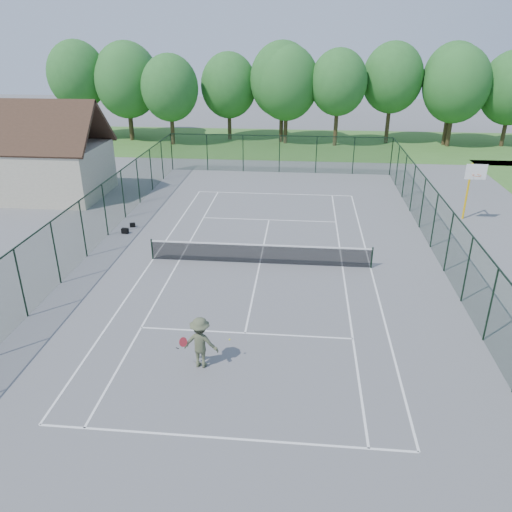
% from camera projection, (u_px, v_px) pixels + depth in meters
% --- Properties ---
extents(ground, '(140.00, 140.00, 0.00)m').
position_uv_depth(ground, '(260.00, 263.00, 25.05)').
color(ground, slate).
rests_on(ground, ground).
extents(grass_far, '(80.00, 16.00, 0.01)m').
position_uv_depth(grass_far, '(285.00, 143.00, 52.29)').
color(grass_far, '#498031').
rests_on(grass_far, ground).
extents(court_lines, '(11.05, 23.85, 0.01)m').
position_uv_depth(court_lines, '(260.00, 263.00, 25.05)').
color(court_lines, white).
rests_on(court_lines, ground).
extents(tennis_net, '(11.08, 0.08, 1.10)m').
position_uv_depth(tennis_net, '(260.00, 253.00, 24.82)').
color(tennis_net, black).
rests_on(tennis_net, ground).
extents(fence_enclosure, '(18.05, 36.05, 3.02)m').
position_uv_depth(fence_enclosure, '(260.00, 235.00, 24.41)').
color(fence_enclosure, '#18381E').
rests_on(fence_enclosure, ground).
extents(utility_building, '(8.60, 6.27, 6.63)m').
position_uv_depth(utility_building, '(41.00, 152.00, 34.25)').
color(utility_building, beige).
rests_on(utility_building, ground).
extents(tree_line_far, '(39.40, 6.40, 9.70)m').
position_uv_depth(tree_line_far, '(287.00, 83.00, 49.83)').
color(tree_line_far, '#42331D').
rests_on(tree_line_far, ground).
extents(basketball_goal, '(1.20, 1.43, 3.65)m').
position_uv_depth(basketball_goal, '(472.00, 181.00, 29.58)').
color(basketball_goal, yellow).
rests_on(basketball_goal, ground).
extents(sports_bag_a, '(0.41, 0.28, 0.30)m').
position_uv_depth(sports_bag_a, '(125.00, 231.00, 28.73)').
color(sports_bag_a, black).
rests_on(sports_bag_a, ground).
extents(sports_bag_b, '(0.36, 0.27, 0.25)m').
position_uv_depth(sports_bag_b, '(133.00, 225.00, 29.70)').
color(sports_bag_b, black).
rests_on(sports_bag_b, ground).
extents(tennis_player, '(1.85, 0.91, 1.89)m').
position_uv_depth(tennis_player, '(200.00, 343.00, 17.00)').
color(tennis_player, '#50563B').
rests_on(tennis_player, ground).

